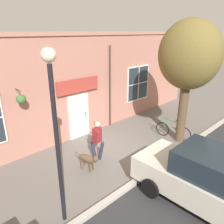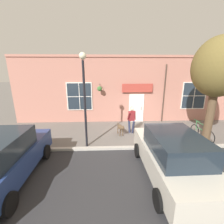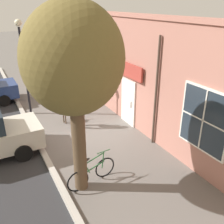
# 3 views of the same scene
# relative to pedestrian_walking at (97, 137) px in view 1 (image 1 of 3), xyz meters

# --- Properties ---
(ground_plane) EXTENTS (90.00, 90.00, 0.00)m
(ground_plane) POSITION_rel_pedestrian_walking_xyz_m (-0.02, 0.80, -1.01)
(ground_plane) COLOR #66605B
(storefront_facade) EXTENTS (0.95, 18.00, 4.81)m
(storefront_facade) POSITION_rel_pedestrian_walking_xyz_m (-2.36, 0.80, 1.40)
(storefront_facade) COLOR #B27566
(storefront_facade) RESTS_ON ground_plane
(pedestrian_walking) EXTENTS (0.57, 0.55, 1.68)m
(pedestrian_walking) POSITION_rel_pedestrian_walking_xyz_m (0.00, 0.00, 0.00)
(pedestrian_walking) COLOR #282D47
(pedestrian_walking) RESTS_ON ground_plane
(dog_on_leash) EXTENTS (1.06, 0.44, 0.72)m
(dog_on_leash) POSITION_rel_pedestrian_walking_xyz_m (0.29, -0.69, -0.53)
(dog_on_leash) COLOR brown
(dog_on_leash) RESTS_ON ground_plane
(street_tree_by_curb) EXTENTS (2.61, 2.34, 5.35)m
(street_tree_by_curb) POSITION_rel_pedestrian_walking_xyz_m (1.40, 3.85, 2.80)
(street_tree_by_curb) COLOR brown
(street_tree_by_curb) RESTS_ON ground_plane
(leaning_bicycle) EXTENTS (1.72, 0.34, 1.00)m
(leaning_bicycle) POSITION_rel_pedestrian_walking_xyz_m (1.02, 3.84, -0.63)
(leaning_bicycle) COLOR black
(leaning_bicycle) RESTS_ON ground_plane
(parked_car_mid_block) EXTENTS (4.32, 1.98, 1.75)m
(parked_car_mid_block) POSITION_rel_pedestrian_walking_xyz_m (4.08, 0.74, -0.13)
(parked_car_mid_block) COLOR beige
(parked_car_mid_block) RESTS_ON ground_plane
(street_lamp) EXTENTS (0.32, 0.32, 4.54)m
(street_lamp) POSITION_rel_pedestrian_walking_xyz_m (1.60, -2.55, 1.98)
(street_lamp) COLOR black
(street_lamp) RESTS_ON ground_plane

